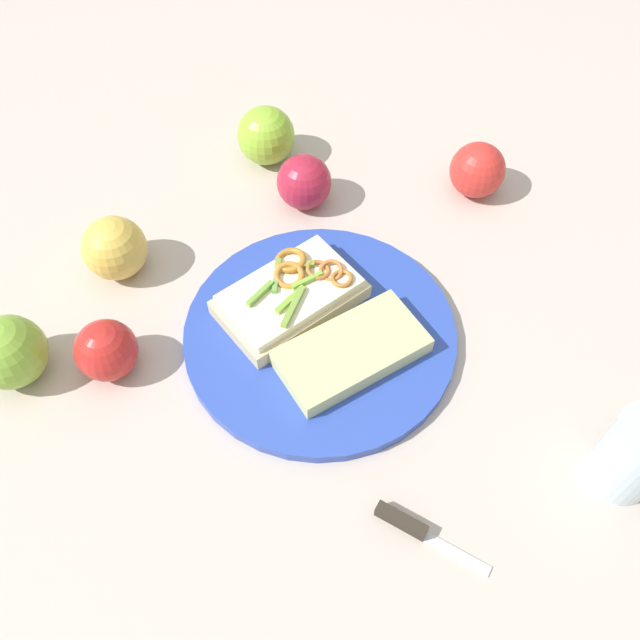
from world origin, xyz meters
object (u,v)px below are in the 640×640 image
Objects in this scene: apple_5 at (266,135)px; knife at (413,528)px; bread_slice_side at (348,354)px; apple_1 at (114,248)px; apple_0 at (9,352)px; plate at (320,333)px; sandwich at (294,293)px; apple_2 at (477,170)px; drinking_glass at (635,455)px; apple_4 at (304,182)px; apple_3 at (106,350)px.

apple_5 is 0.68× the size of knife.
apple_1 is (0.10, -0.30, 0.01)m from bread_slice_side.
bread_slice_side is 1.99× the size of apple_0.
knife is (0.25, 0.50, -0.03)m from apple_5.
plate is 0.32m from apple_5.
sandwich is 1.06× the size of bread_slice_side.
apple_0 is 0.47m from knife.
apple_2 reaches higher than knife.
sandwich is at bearing 55.54° from apple_5.
apple_5 reaches higher than apple_1.
sandwich is 1.75× the size of drinking_glass.
apple_4 reaches higher than knife.
sandwich is 2.50× the size of apple_3.
apple_5 is 0.81× the size of drinking_glass.
apple_1 is 0.62m from drinking_glass.
plate is at bearing 51.55° from apple_4.
knife is (0.09, 0.23, -0.00)m from plate.
apple_4 is (-0.14, -0.17, 0.03)m from plate.
apple_0 is at bearing -40.21° from apple_3.
bread_slice_side is at bearing 63.10° from apple_5.
apple_0 reaches higher than apple_2.
apple_2 is at bearing 123.05° from apple_5.
apple_4 is 0.51m from drinking_glass.
apple_0 is 1.13× the size of apple_4.
apple_4 is (-0.14, -0.22, 0.01)m from bread_slice_side.
apple_2 is 0.75× the size of drinking_glass.
apple_0 is 0.44m from apple_5.
sandwich is at bearing 157.95° from apple_3.
apple_0 is at bearing 15.91° from apple_1.
apple_0 is 1.05× the size of apple_1.
apple_3 reaches higher than bread_slice_side.
apple_3 is 0.39m from apple_5.
plate is 4.26× the size of apple_2.
sandwich is 0.30m from knife.
apple_3 is 0.70× the size of drinking_glass.
drinking_glass is 0.23m from knife.
apple_0 is (0.27, -0.25, 0.02)m from bread_slice_side.
bread_slice_side is 0.37m from apple_0.
plate is 0.27m from apple_1.
apple_5 is (-0.27, -0.03, 0.00)m from apple_1.
knife is (0.23, 0.40, -0.03)m from apple_4.
knife is at bearing 60.11° from apple_4.
knife is at bearing -103.96° from sandwich.
bread_slice_side is 1.38× the size of knife.
apple_1 is 1.08× the size of apple_4.
apple_0 reaches higher than apple_1.
apple_0 is at bearing 149.67° from bread_slice_side.
drinking_glass is at bearing 125.30° from apple_0.
bread_slice_side is at bearing 57.49° from apple_4.
apple_2 is 1.07× the size of apple_3.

